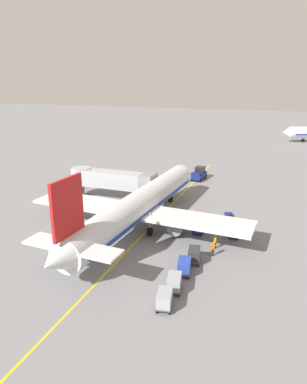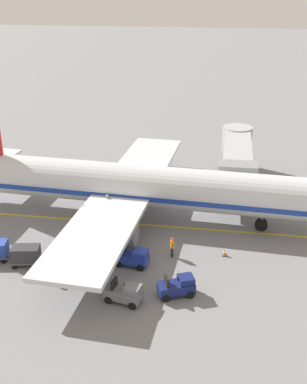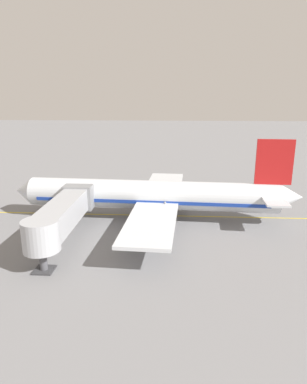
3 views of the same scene
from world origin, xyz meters
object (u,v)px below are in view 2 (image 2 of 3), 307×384
Objects in this scene: baggage_tug_trailing at (177,286)px; safety_cone_nose_left at (225,253)px; parked_airliner at (133,186)px; baggage_tug_spare at (125,293)px; baggage_tug_lead at (133,257)px; baggage_cart_front at (26,254)px; jet_bridge at (237,156)px; ground_crew_loader at (44,268)px; ground_crew_wing_walker at (172,246)px; ground_crew_marshaller at (71,270)px.

safety_cone_nose_left is at bearing 151.30° from baggage_tug_trailing.
baggage_tug_spare is (12.47, 1.88, -2.47)m from parked_airliner.
baggage_tug_lead reaches higher than baggage_cart_front.
parked_airliner is 12.61m from jet_bridge.
safety_cone_nose_left is (-5.37, 12.85, -0.66)m from ground_crew_loader.
parked_airliner is 13.48× the size of baggage_tug_trailing.
ground_crew_wing_walker is (-6.27, 2.44, 0.24)m from baggage_tug_spare.
baggage_tug_lead is 6.59m from ground_crew_loader.
ground_crew_loader is (1.62, 2.10, 0.00)m from baggage_cart_front.
ground_crew_marshaller reaches higher than safety_cone_nose_left.
parked_airliner is at bearing 166.89° from ground_crew_marshaller.
jet_bridge is 22.51m from baggage_tug_spare.
baggage_tug_trailing is (3.19, 3.77, 0.00)m from baggage_tug_lead.
jet_bridge is 14.44m from safety_cone_nose_left.
baggage_tug_trailing is 6.54m from safety_cone_nose_left.
parked_airliner reaches higher than safety_cone_nose_left.
ground_crew_loader is at bearing -64.47° from baggage_tug_lead.
jet_bridge is 8.74× the size of ground_crew_wing_walker.
ground_crew_marshaller reaches higher than baggage_tug_spare.
baggage_tug_spare is 4.56× the size of safety_cone_nose_left.
baggage_tug_spare is 1.59× the size of ground_crew_marshaller.
ground_crew_marshaller is (-0.10, 1.93, 0.00)m from ground_crew_loader.
baggage_cart_front is (-1.97, -11.82, 0.24)m from baggage_tug_trailing.
parked_airliner is 11.20m from ground_crew_marshaller.
ground_crew_loader reaches higher than baggage_tug_spare.
baggage_cart_front is 1.76× the size of ground_crew_loader.
baggage_tug_lead is 4.87m from ground_crew_marshaller.
baggage_cart_front is at bearing -99.44° from baggage_tug_trailing.
baggage_tug_spare is at bearing -21.25° from ground_crew_wing_walker.
ground_crew_wing_walker reaches higher than baggage_tug_lead.
baggage_tug_trailing is at bearing 87.95° from ground_crew_loader.
parked_airliner reaches higher than ground_crew_wing_walker.
safety_cone_nose_left is at bearing 115.76° from ground_crew_marshaller.
ground_crew_wing_walker is (-2.97, 10.84, 0.00)m from baggage_cart_front.
jet_bridge is at bearing 138.63° from baggage_cart_front.
safety_cone_nose_left is (-5.27, 10.92, -0.66)m from ground_crew_marshaller.
baggage_tug_trailing is at bearing -28.70° from safety_cone_nose_left.
ground_crew_loader is at bearing 52.42° from baggage_cart_front.
jet_bridge is 22.72m from ground_crew_marshaller.
parked_airliner is at bearing -169.12° from baggage_tug_lead.
ground_crew_marshaller is at bearing -13.11° from parked_airliner.
parked_airliner is 22.09× the size of ground_crew_loader.
safety_cone_nose_left is at bearing -3.03° from jet_bridge.
baggage_cart_front is (1.22, -8.05, 0.24)m from baggage_tug_lead.
ground_crew_loader is (-1.68, -6.30, 0.24)m from baggage_tug_spare.
safety_cone_nose_left is (14.07, -0.75, -3.17)m from jet_bridge.
ground_crew_wing_walker is (14.85, -4.86, -2.50)m from jet_bridge.
baggage_cart_front is 1.76× the size of ground_crew_wing_walker.
ground_crew_loader is at bearing -92.05° from baggage_tug_trailing.
ground_crew_wing_walker reaches higher than baggage_tug_spare.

